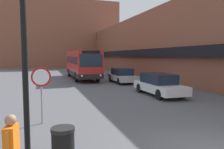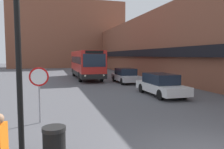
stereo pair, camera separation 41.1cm
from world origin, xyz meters
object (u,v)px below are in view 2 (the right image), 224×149
Objects in this scene: city_bus at (86,64)px; trash_bin at (54,145)px; parked_car_front at (161,85)px; parked_car_middle at (126,76)px; stop_sign at (39,83)px; street_lamp at (28,14)px.

city_bus is 20.72m from trash_bin.
parked_car_middle is (0.00, 7.31, -0.02)m from parked_car_front.
trash_bin is (0.51, -3.64, -1.16)m from stop_sign.
city_bus is 1.72× the size of street_lamp.
stop_sign reaches higher than parked_car_middle.
stop_sign reaches higher than parked_car_front.
trash_bin is at bearing -82.00° from stop_sign.
street_lamp is at bearing 119.33° from trash_bin.
stop_sign is (-7.68, -4.26, 0.89)m from parked_car_front.
street_lamp reaches higher than parked_car_middle.
city_bus is at bearing 104.53° from parked_car_front.
street_lamp is (-0.10, -2.56, 2.22)m from stop_sign.
parked_car_middle is (3.21, -5.10, -1.04)m from city_bus.
city_bus is 4.71× the size of stop_sign.
parked_car_front is 2.07× the size of stop_sign.
city_bus is 12.85m from parked_car_front.
parked_car_front is at bearing 41.23° from street_lamp.
stop_sign is at bearing -123.58° from parked_car_middle.
street_lamp is (-4.56, -19.22, 2.08)m from city_bus.
stop_sign is (-4.46, -16.66, -0.13)m from city_bus.
street_lamp reaches higher than city_bus.
stop_sign is at bearing 87.81° from street_lamp.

